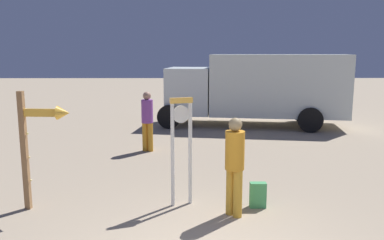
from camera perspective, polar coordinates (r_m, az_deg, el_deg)
standing_clock at (r=7.28m, az=-1.56°, el=-3.16°), size 0.43×0.21×2.04m
arrow_sign at (r=7.51m, az=-21.31°, el=-1.87°), size 0.93×0.27×2.19m
person_near_clock at (r=6.87m, az=6.23°, el=-6.07°), size 0.34×0.34×1.76m
backpack at (r=7.52m, az=9.56°, el=-10.74°), size 0.30×0.19×0.48m
person_distant at (r=11.42m, az=-6.53°, el=0.26°), size 0.33×0.33×1.75m
box_truck_near at (r=15.60m, az=9.77°, el=4.81°), size 7.36×3.35×2.79m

